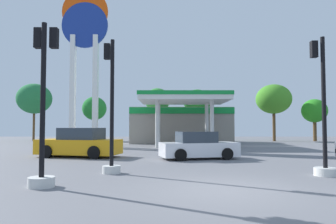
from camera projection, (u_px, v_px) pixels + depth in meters
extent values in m
plane|color=slate|center=(223.00, 190.00, 8.12)|extent=(90.00, 90.00, 0.00)
cube|color=gray|center=(179.00, 126.00, 32.94)|extent=(10.01, 6.46, 3.54)
cube|color=#148C38|center=(181.00, 110.00, 29.73)|extent=(10.01, 0.12, 0.60)
cube|color=white|center=(182.00, 100.00, 26.49)|extent=(7.20, 6.05, 0.35)
cube|color=#148C38|center=(182.00, 96.00, 26.50)|extent=(7.30, 6.15, 0.30)
cylinder|color=silver|center=(156.00, 124.00, 24.72)|extent=(0.32, 0.32, 3.72)
cylinder|color=silver|center=(211.00, 124.00, 24.74)|extent=(0.32, 0.32, 3.72)
cylinder|color=silver|center=(157.00, 124.00, 28.05)|extent=(0.32, 0.32, 3.72)
cylinder|color=silver|center=(206.00, 124.00, 28.06)|extent=(0.32, 0.32, 3.72)
cube|color=#4C4C51|center=(182.00, 140.00, 26.33)|extent=(0.90, 0.60, 1.10)
cube|color=white|center=(71.00, 90.00, 26.00)|extent=(0.40, 0.56, 9.31)
cube|color=white|center=(94.00, 90.00, 26.01)|extent=(0.40, 0.56, 9.31)
cylinder|color=navy|center=(84.00, 25.00, 26.27)|extent=(3.85, 0.22, 3.85)
cylinder|color=#EA4C0C|center=(84.00, 12.00, 26.34)|extent=(3.85, 0.22, 3.85)
cube|color=white|center=(84.00, 18.00, 26.36)|extent=(3.54, 0.08, 0.69)
cylinder|color=black|center=(214.00, 151.00, 17.02)|extent=(0.62, 0.34, 0.59)
cylinder|color=black|center=(226.00, 154.00, 15.48)|extent=(0.62, 0.34, 0.59)
cylinder|color=black|center=(171.00, 152.00, 16.44)|extent=(0.62, 0.34, 0.59)
cylinder|color=black|center=(179.00, 155.00, 14.91)|extent=(0.62, 0.34, 0.59)
cube|color=silver|center=(198.00, 149.00, 15.97)|extent=(4.14, 2.49, 0.70)
cube|color=#2D3842|center=(195.00, 137.00, 15.97)|extent=(2.13, 1.83, 0.59)
cube|color=black|center=(232.00, 151.00, 16.42)|extent=(0.47, 1.52, 0.22)
cylinder|color=black|center=(45.00, 152.00, 16.44)|extent=(0.70, 0.38, 0.67)
cylinder|color=black|center=(64.00, 149.00, 18.19)|extent=(0.70, 0.38, 0.67)
cylinder|color=black|center=(93.00, 152.00, 15.82)|extent=(0.70, 0.38, 0.67)
cylinder|color=black|center=(108.00, 150.00, 17.56)|extent=(0.70, 0.38, 0.67)
cube|color=orange|center=(78.00, 147.00, 17.01)|extent=(4.69, 2.80, 0.79)
cube|color=#2D3842|center=(80.00, 134.00, 17.01)|extent=(2.41, 2.07, 0.67)
cube|color=black|center=(43.00, 148.00, 17.50)|extent=(0.53, 1.73, 0.25)
cylinder|color=silver|center=(40.00, 182.00, 8.43)|extent=(0.70, 0.70, 0.27)
cylinder|color=black|center=(42.00, 99.00, 8.54)|extent=(0.14, 0.14, 4.23)
cube|color=black|center=(37.00, 38.00, 8.78)|extent=(0.21, 0.20, 0.57)
sphere|color=red|center=(39.00, 33.00, 8.91)|extent=(0.15, 0.15, 0.15)
sphere|color=#D89E0C|center=(39.00, 39.00, 8.90)|extent=(0.15, 0.15, 0.15)
sphere|color=green|center=(39.00, 46.00, 8.89)|extent=(0.15, 0.15, 0.15)
cube|color=black|center=(53.00, 38.00, 8.78)|extent=(0.21, 0.20, 0.57)
sphere|color=red|center=(55.00, 33.00, 8.91)|extent=(0.15, 0.15, 0.15)
sphere|color=#D89E0C|center=(54.00, 39.00, 8.90)|extent=(0.15, 0.15, 0.15)
sphere|color=green|center=(54.00, 46.00, 8.90)|extent=(0.15, 0.15, 0.15)
cylinder|color=silver|center=(324.00, 172.00, 10.42)|extent=(0.73, 0.73, 0.27)
cylinder|color=black|center=(322.00, 102.00, 10.53)|extent=(0.14, 0.14, 4.41)
cube|color=black|center=(313.00, 49.00, 10.78)|extent=(0.21, 0.20, 0.57)
sphere|color=red|center=(311.00, 45.00, 10.91)|extent=(0.15, 0.15, 0.15)
sphere|color=#D89E0C|center=(311.00, 50.00, 10.90)|extent=(0.15, 0.15, 0.15)
sphere|color=green|center=(311.00, 55.00, 10.89)|extent=(0.15, 0.15, 0.15)
cylinder|color=silver|center=(110.00, 170.00, 10.95)|extent=(0.63, 0.63, 0.27)
cylinder|color=black|center=(111.00, 102.00, 11.06)|extent=(0.14, 0.14, 4.47)
cube|color=black|center=(106.00, 52.00, 11.31)|extent=(0.21, 0.20, 0.57)
sphere|color=red|center=(107.00, 47.00, 11.44)|extent=(0.15, 0.15, 0.15)
sphere|color=#D89E0C|center=(107.00, 52.00, 11.43)|extent=(0.15, 0.15, 0.15)
sphere|color=green|center=(107.00, 57.00, 11.42)|extent=(0.15, 0.15, 0.15)
cylinder|color=brown|center=(32.00, 126.00, 36.29)|extent=(0.26, 0.26, 3.43)
ellipsoid|color=#24743C|center=(33.00, 99.00, 36.44)|extent=(3.97, 3.97, 3.50)
cylinder|color=brown|center=(93.00, 129.00, 36.63)|extent=(0.26, 0.26, 2.75)
ellipsoid|color=#1E762A|center=(93.00, 108.00, 36.74)|extent=(2.82, 2.82, 2.74)
cylinder|color=brown|center=(156.00, 125.00, 36.28)|extent=(0.33, 0.33, 3.64)
ellipsoid|color=#308734|center=(156.00, 100.00, 36.42)|extent=(2.91, 2.91, 2.79)
cylinder|color=brown|center=(196.00, 126.00, 36.19)|extent=(0.30, 0.30, 3.39)
ellipsoid|color=#1F7023|center=(196.00, 102.00, 36.32)|extent=(3.16, 3.16, 2.80)
cylinder|color=brown|center=(273.00, 127.00, 36.06)|extent=(0.34, 0.34, 3.33)
ellipsoid|color=#418C25|center=(272.00, 99.00, 36.21)|extent=(4.04, 4.04, 3.39)
cylinder|color=brown|center=(313.00, 131.00, 35.81)|extent=(0.39, 0.39, 2.41)
ellipsoid|color=#298920|center=(313.00, 111.00, 35.92)|extent=(2.84, 2.84, 2.67)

